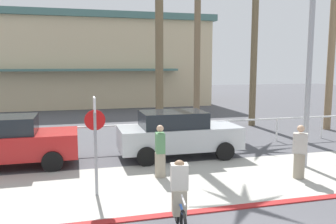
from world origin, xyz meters
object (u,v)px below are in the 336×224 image
streetlight_curb (316,35)px  car_silver_2 (178,133)px  palm_tree_2 (198,9)px  stop_sign_bike_lane (95,132)px  cyclist_blue_0 (180,198)px  pedestrian_0 (300,154)px  car_red_1 (6,141)px  pedestrian_2 (160,154)px

streetlight_curb → car_silver_2: streetlight_curb is taller
palm_tree_2 → stop_sign_bike_lane: bearing=-121.9°
cyclist_blue_0 → palm_tree_2: bearing=69.1°
streetlight_curb → stop_sign_bike_lane: bearing=-174.4°
streetlight_curb → pedestrian_0: bearing=-139.7°
car_red_1 → cyclist_blue_0: size_ratio=2.44×
stop_sign_bike_lane → pedestrian_2: bearing=28.3°
palm_tree_2 → pedestrian_0: palm_tree_2 is taller
stop_sign_bike_lane → palm_tree_2: palm_tree_2 is taller
pedestrian_0 → car_silver_2: bearing=129.9°
pedestrian_2 → palm_tree_2: bearing=64.4°
cyclist_blue_0 → stop_sign_bike_lane: bearing=122.4°
stop_sign_bike_lane → pedestrian_2: 2.39m
car_red_1 → stop_sign_bike_lane: bearing=-51.1°
palm_tree_2 → pedestrian_2: bearing=-115.6°
palm_tree_2 → cyclist_blue_0: 14.51m
palm_tree_2 → pedestrian_0: 11.67m
palm_tree_2 → pedestrian_0: (-0.38, -10.19, -5.68)m
streetlight_curb → car_silver_2: size_ratio=1.70×
stop_sign_bike_lane → streetlight_curb: (6.81, 0.67, 2.60)m
cyclist_blue_0 → pedestrian_0: size_ratio=1.12×
stop_sign_bike_lane → streetlight_curb: size_ratio=0.34×
cyclist_blue_0 → pedestrian_0: pedestrian_0 is taller
car_red_1 → cyclist_blue_0: 7.12m
streetlight_curb → car_silver_2: (-3.70, 2.52, -3.41)m
streetlight_curb → pedestrian_2: size_ratio=4.70×
car_silver_2 → pedestrian_2: bearing=-118.8°
car_silver_2 → pedestrian_0: size_ratio=2.72×
pedestrian_2 → pedestrian_0: bearing=-16.4°
cyclist_blue_0 → pedestrian_2: pedestrian_2 is taller
palm_tree_2 → car_silver_2: 9.39m
stop_sign_bike_lane → pedestrian_0: stop_sign_bike_lane is taller
streetlight_curb → car_red_1: size_ratio=1.70×
stop_sign_bike_lane → cyclist_blue_0: stop_sign_bike_lane is taller
car_red_1 → palm_tree_2: bearing=36.9°
car_red_1 → cyclist_blue_0: bearing=-53.7°
streetlight_curb → pedestrian_2: 6.05m
palm_tree_2 → car_red_1: 12.50m
streetlight_curb → pedestrian_0: streetlight_curb is taller
stop_sign_bike_lane → palm_tree_2: (6.26, 10.07, 4.74)m
pedestrian_0 → palm_tree_2: bearing=87.9°
streetlight_curb → cyclist_blue_0: bearing=-150.1°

